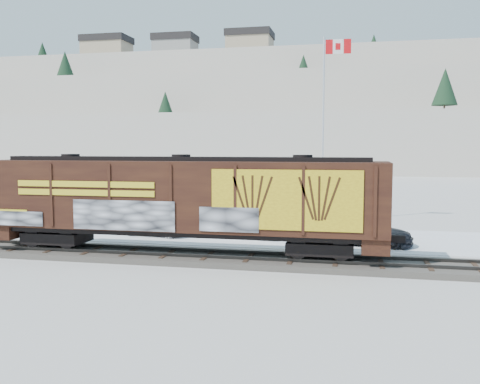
% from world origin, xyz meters
% --- Properties ---
extents(ground, '(500.00, 500.00, 0.00)m').
position_xyz_m(ground, '(0.00, 0.00, 0.00)').
color(ground, white).
rests_on(ground, ground).
extents(rail_track, '(50.00, 3.40, 0.43)m').
position_xyz_m(rail_track, '(0.00, 0.00, 0.15)').
color(rail_track, '#59544C').
rests_on(rail_track, ground).
extents(parking_strip, '(40.00, 8.00, 0.03)m').
position_xyz_m(parking_strip, '(0.00, 7.50, 0.01)').
color(parking_strip, white).
rests_on(parking_strip, ground).
extents(hillside, '(360.00, 110.00, 93.00)m').
position_xyz_m(hillside, '(-0.05, 139.79, 14.37)').
color(hillside, white).
rests_on(hillside, ground).
extents(hopper_railcar, '(19.36, 3.06, 4.55)m').
position_xyz_m(hopper_railcar, '(-3.36, -0.01, 2.97)').
color(hopper_railcar, black).
rests_on(hopper_railcar, rail_track).
extents(flagpole, '(2.30, 0.90, 13.08)m').
position_xyz_m(flagpole, '(2.61, 14.02, 4.95)').
color(flagpole, silver).
rests_on(flagpole, ground).
extents(car_silver, '(4.59, 2.34, 1.50)m').
position_xyz_m(car_silver, '(-7.23, 6.16, 0.78)').
color(car_silver, '#ADAFB4').
rests_on(car_silver, parking_strip).
extents(car_white, '(4.33, 2.15, 1.36)m').
position_xyz_m(car_white, '(-1.53, 6.48, 0.71)').
color(car_white, silver).
rests_on(car_white, parking_strip).
extents(car_dark, '(5.46, 3.02, 1.50)m').
position_xyz_m(car_dark, '(5.37, 5.69, 0.78)').
color(car_dark, black).
rests_on(car_dark, parking_strip).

